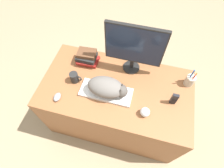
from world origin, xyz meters
TOP-DOWN VIEW (x-y plane):
  - ground_plane at (0.00, 0.00)m, footprint 12.00×12.00m
  - desk at (0.00, 0.38)m, footprint 1.39×0.75m
  - keyboard at (-0.07, 0.29)m, footprint 0.46×0.18m
  - cat at (-0.05, 0.29)m, footprint 0.35×0.20m
  - monitor at (0.09, 0.63)m, footprint 0.51×0.16m
  - computer_mouse at (-0.47, 0.13)m, footprint 0.06×0.09m
  - coffee_mug at (-0.39, 0.35)m, footprint 0.11×0.08m
  - pen_cup at (0.63, 0.58)m, footprint 0.08×0.08m
  - baseball at (0.29, 0.18)m, footprint 0.08×0.08m
  - phone at (0.50, 0.35)m, footprint 0.05×0.03m
  - book_stack at (-0.35, 0.60)m, footprint 0.21×0.17m

SIDE VIEW (x-z plane):
  - ground_plane at x=0.00m, z-range 0.00..0.00m
  - desk at x=0.00m, z-range 0.00..0.72m
  - keyboard at x=-0.07m, z-range 0.72..0.74m
  - computer_mouse at x=-0.47m, z-range 0.72..0.76m
  - baseball at x=0.29m, z-range 0.72..0.79m
  - coffee_mug at x=-0.39m, z-range 0.72..0.82m
  - pen_cup at x=0.63m, z-range 0.67..0.87m
  - book_stack at x=-0.35m, z-range 0.71..0.84m
  - phone at x=0.50m, z-range 0.71..0.84m
  - cat at x=-0.05m, z-range 0.74..0.89m
  - monitor at x=0.09m, z-range 0.75..1.26m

